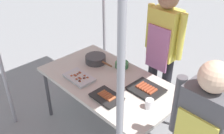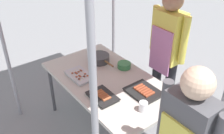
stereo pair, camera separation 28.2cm
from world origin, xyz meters
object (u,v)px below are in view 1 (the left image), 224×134
stall_table (109,84)px  tray_pork_links (107,97)px  condiment_bowl (122,65)px  drink_cup_near_edge (149,104)px  cooking_wok (96,59)px  tray_meat_skewers (79,78)px  tray_grilled_sausages (146,89)px  vendor_woman (163,45)px

stall_table → tray_pork_links: bearing=-47.2°
condiment_bowl → drink_cup_near_edge: 0.79m
stall_table → cooking_wok: bearing=159.1°
tray_meat_skewers → cooking_wok: (-0.15, 0.38, 0.03)m
stall_table → tray_pork_links: size_ratio=5.10×
tray_pork_links → condiment_bowl: condiment_bowl is taller
tray_grilled_sausages → tray_meat_skewers: (-0.67, -0.37, -0.00)m
cooking_wok → condiment_bowl: (0.30, 0.15, -0.02)m
tray_meat_skewers → stall_table: bearing=42.3°
drink_cup_near_edge → cooking_wok: bearing=168.9°
drink_cup_near_edge → stall_table: bearing=175.7°
stall_table → vendor_woman: vendor_woman is taller
tray_grilled_sausages → cooking_wok: cooking_wok is taller
stall_table → tray_pork_links: tray_pork_links is taller
tray_meat_skewers → vendor_woman: vendor_woman is taller
stall_table → cooking_wok: cooking_wok is taller
tray_pork_links → vendor_woman: vendor_woman is taller
stall_table → drink_cup_near_edge: (0.62, -0.05, 0.10)m
tray_pork_links → tray_grilled_sausages: bearing=63.1°
condiment_bowl → stall_table: bearing=-72.7°
condiment_bowl → drink_cup_near_edge: (0.71, -0.35, 0.02)m
cooking_wok → tray_pork_links: bearing=-32.4°
tray_grilled_sausages → condiment_bowl: condiment_bowl is taller
stall_table → tray_pork_links: 0.34m
tray_grilled_sausages → cooking_wok: bearing=179.3°
tray_pork_links → drink_cup_near_edge: (0.39, 0.20, 0.03)m
tray_pork_links → condiment_bowl: (-0.32, 0.55, 0.01)m
stall_table → condiment_bowl: 0.33m
tray_pork_links → stall_table: bearing=132.8°
stall_table → cooking_wok: size_ratio=3.84×
stall_table → tray_grilled_sausages: bearing=18.7°
tray_grilled_sausages → cooking_wok: size_ratio=0.83×
stall_table → tray_pork_links: (0.23, -0.24, 0.07)m
cooking_wok → vendor_woman: size_ratio=0.25×
stall_table → condiment_bowl: (-0.10, 0.31, 0.08)m
stall_table → tray_grilled_sausages: 0.45m
tray_grilled_sausages → stall_table: bearing=-161.3°
tray_meat_skewers → vendor_woman: 1.06m
stall_table → condiment_bowl: bearing=107.3°
stall_table → tray_grilled_sausages: tray_grilled_sausages is taller
tray_pork_links → cooking_wok: bearing=147.6°
cooking_wok → condiment_bowl: 0.34m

